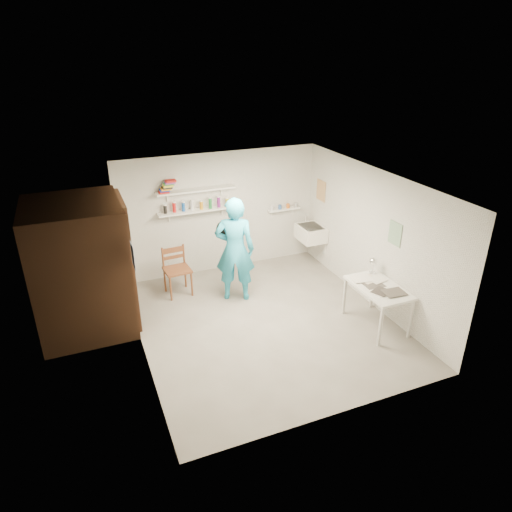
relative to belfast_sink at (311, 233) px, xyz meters
name	(u,v)px	position (x,y,z in m)	size (l,w,h in m)	color
floor	(265,323)	(-1.75, -1.70, -0.71)	(4.00, 4.50, 0.02)	slate
ceiling	(266,182)	(-1.75, -1.70, 1.71)	(4.00, 4.50, 0.02)	silver
wall_back	(220,212)	(-1.75, 0.56, 0.50)	(4.00, 0.02, 2.40)	silver
wall_front	(344,335)	(-1.75, -3.96, 0.50)	(4.00, 0.02, 2.40)	silver
wall_left	(135,280)	(-3.76, -1.70, 0.50)	(0.02, 4.50, 2.40)	silver
wall_right	(373,238)	(0.26, -1.70, 0.50)	(0.02, 4.50, 2.40)	silver
doorway_recess	(127,263)	(-3.74, -0.65, 0.30)	(0.02, 0.90, 2.00)	black
corridor_box	(81,267)	(-4.45, -0.65, 0.35)	(1.40, 1.50, 2.10)	brown
door_lintel	(121,201)	(-3.72, -0.65, 1.35)	(0.06, 1.05, 0.10)	brown
door_jamb_near	(133,276)	(-3.72, -1.15, 0.30)	(0.06, 0.10, 2.00)	brown
door_jamb_far	(124,251)	(-3.72, -0.15, 0.30)	(0.06, 0.10, 2.00)	brown
shelf_lower	(197,210)	(-2.25, 0.43, 0.65)	(1.50, 0.22, 0.03)	white
shelf_upper	(196,190)	(-2.25, 0.43, 1.05)	(1.50, 0.22, 0.03)	white
ledge_shelf	(284,209)	(-0.40, 0.47, 0.42)	(0.70, 0.14, 0.03)	white
poster_left	(133,256)	(-3.74, -1.65, 0.85)	(0.01, 0.28, 0.36)	#334C7F
poster_right_a	(321,190)	(0.24, 0.10, 0.85)	(0.01, 0.34, 0.42)	#995933
poster_right_b	(395,234)	(0.24, -2.25, 0.80)	(0.01, 0.30, 0.38)	#3F724C
belfast_sink	(311,233)	(0.00, 0.00, 0.00)	(0.48, 0.60, 0.30)	white
man	(235,250)	(-1.92, -0.73, 0.25)	(0.70, 0.46, 1.91)	#29A7D0
wall_clock	(226,230)	(-2.00, -0.53, 0.57)	(0.34, 0.34, 0.04)	beige
wooden_chair	(177,270)	(-2.85, -0.19, -0.21)	(0.46, 0.43, 0.98)	brown
work_table	(376,306)	(-0.11, -2.45, -0.34)	(0.65, 1.08, 0.72)	silver
desk_lamp	(374,261)	(0.07, -2.02, 0.24)	(0.14, 0.14, 0.14)	white
spray_cans	(197,205)	(-2.25, 0.43, 0.75)	(1.29, 0.06, 0.17)	black
book_stack	(167,187)	(-2.78, 0.43, 1.18)	(0.32, 0.14, 0.22)	red
ledge_pots	(284,206)	(-0.40, 0.47, 0.48)	(0.48, 0.07, 0.09)	silver
papers	(379,286)	(-0.11, -2.45, 0.03)	(0.30, 0.22, 0.03)	silver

